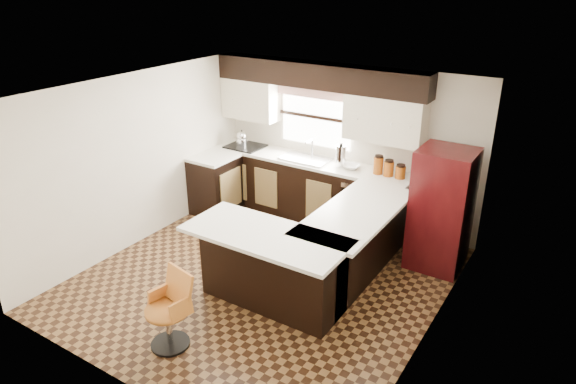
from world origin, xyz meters
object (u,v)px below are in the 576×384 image
Objects in this scene: bar_chair at (167,312)px; peninsula_return at (272,269)px; peninsula_long at (351,246)px; refrigerator at (441,210)px.

peninsula_return is at bearing 79.85° from bar_chair.
peninsula_return is at bearing -118.30° from peninsula_long.
peninsula_long is at bearing 61.70° from peninsula_return.
peninsula_long is 2.33× the size of bar_chair.
refrigerator is at bearing 46.80° from peninsula_long.
peninsula_long is 2.41m from bar_chair.
peninsula_return is 1.98× the size of bar_chair.
peninsula_long is at bearing 76.76° from bar_chair.
peninsula_long and peninsula_return have the same top height.
bar_chair is (-1.01, -2.19, -0.03)m from peninsula_long.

